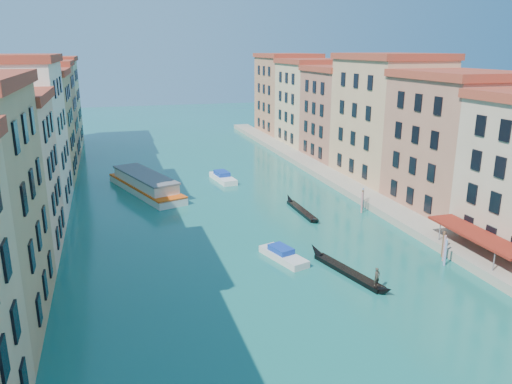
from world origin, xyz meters
TOP-DOWN VIEW (x-y plane):
  - left_bank_palazzos at (-26.00, 64.68)m, footprint 12.80×128.40m
  - right_bank_palazzos at (30.00, 65.00)m, footprint 12.80×128.40m
  - quay at (22.00, 65.00)m, footprint 4.00×140.00m
  - vaporetto_far at (-9.10, 75.78)m, footprint 10.67×20.25m
  - gondola_fore at (7.93, 39.97)m, footprint 3.98×12.33m
  - gondola_far at (10.68, 59.68)m, footprint 1.18×11.64m
  - motorboat_mid at (2.91, 45.25)m, footprint 3.83×6.74m
  - motorboat_far at (4.07, 79.22)m, footprint 3.37×7.81m

SIDE VIEW (x-z plane):
  - gondola_far at x=10.68m, z-range -0.49..1.16m
  - gondola_fore at x=7.93m, z-range -0.83..1.67m
  - quay at x=22.00m, z-range 0.00..1.00m
  - motorboat_mid at x=2.91m, z-range -0.15..1.19m
  - motorboat_far at x=4.07m, z-range -0.17..1.39m
  - vaporetto_far at x=-9.10m, z-range -0.15..2.81m
  - left_bank_palazzos at x=-26.00m, z-range -0.79..20.21m
  - right_bank_palazzos at x=30.00m, z-range -0.75..20.25m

